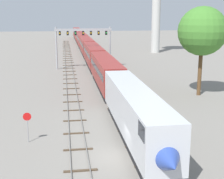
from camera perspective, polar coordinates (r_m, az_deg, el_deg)
name	(u,v)px	position (r m, az deg, el deg)	size (l,w,h in m)	color
ground_plane	(121,157)	(27.78, 1.62, -11.77)	(400.00, 400.00, 0.00)	gray
track_main	(89,59)	(85.82, -4.06, 5.37)	(2.60, 200.00, 0.16)	slate
track_near	(69,73)	(65.83, -7.48, 2.90)	(2.60, 160.00, 0.16)	slate
passenger_train	(86,46)	(94.80, -4.53, 7.65)	(3.04, 151.10, 4.80)	silver
signal_gantry	(83,38)	(70.39, -5.05, 8.98)	(12.10, 0.49, 8.95)	#999BA0
stop_sign	(27,123)	(31.07, -14.61, -5.73)	(0.76, 0.08, 2.88)	gray
trackside_tree_left	(202,31)	(48.23, 15.57, 9.79)	(6.93, 6.93, 12.76)	brown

